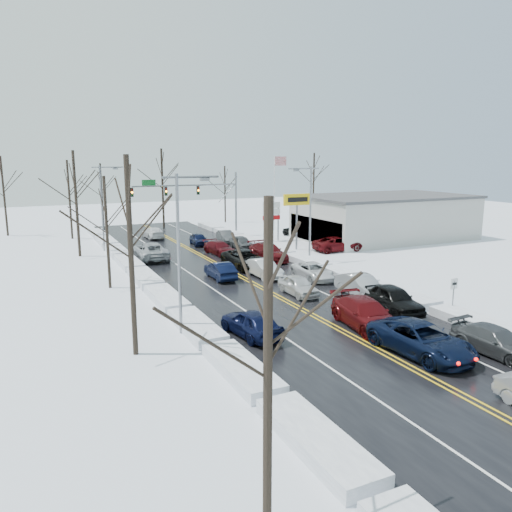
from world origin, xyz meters
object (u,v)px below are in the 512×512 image
dealership_building (384,217)px  traffic_signal_mast (198,193)px  flagpole (275,186)px  tires_plus_sign (297,203)px  oncoming_car_0 (220,279)px

dealership_building → traffic_signal_mast: bearing=154.1°
flagpole → dealership_building: flagpole is taller
tires_plus_sign → traffic_signal_mast: bearing=120.5°
flagpole → oncoming_car_0: 29.07m
traffic_signal_mast → flagpole: flagpole is taller
traffic_signal_mast → dealership_building: bearing=-25.9°
oncoming_car_0 → dealership_building: bearing=-156.1°
dealership_building → oncoming_car_0: dealership_building is taller
dealership_building → oncoming_car_0: bearing=-157.1°
flagpole → oncoming_car_0: bearing=-126.6°
traffic_signal_mast → dealership_building: size_ratio=0.65×
flagpole → oncoming_car_0: (-16.95, -22.86, -5.93)m
dealership_building → tires_plus_sign: bearing=-171.5°
traffic_signal_mast → tires_plus_sign: traffic_signal_mast is taller
traffic_signal_mast → dealership_building: 23.01m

